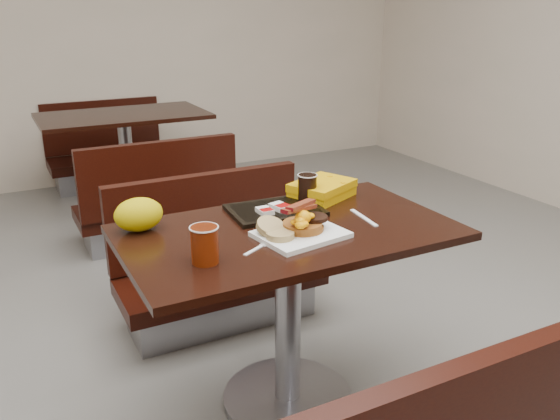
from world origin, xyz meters
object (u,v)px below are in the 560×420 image
platter (301,234)px  coffee_cup_near (205,245)px  bench_far_n (108,146)px  knife (364,218)px  fork (253,250)px  hashbrown_sleeve_right (280,207)px  paper_bag (139,214)px  bench_far_s (153,190)px  pancake_stack (303,226)px  tray (275,210)px  bench_near_n (220,256)px  table_far (127,163)px  coffee_cup_far (307,187)px  clamshell (322,190)px  hashbrown_sleeve_left (265,211)px  table_near (288,319)px

platter → coffee_cup_near: 0.38m
bench_far_n → knife: (0.31, -3.34, 0.39)m
platter → knife: platter is taller
fork → hashbrown_sleeve_right: bearing=20.9°
fork → paper_bag: bearing=100.6°
bench_far_s → pancake_stack: pancake_stack is taller
platter → tray: 0.27m
knife → coffee_cup_near: bearing=-75.3°
tray → paper_bag: paper_bag is taller
bench_near_n → table_far: size_ratio=0.83×
pancake_stack → knife: bearing=7.3°
coffee_cup_near → knife: coffee_cup_near is taller
table_far → paper_bag: paper_bag is taller
coffee_cup_far → clamshell: (0.09, 0.04, -0.03)m
bench_near_n → platter: bearing=-89.8°
bench_near_n → knife: size_ratio=5.20×
knife → hashbrown_sleeve_left: 0.38m
platter → hashbrown_sleeve_left: hashbrown_sleeve_left is taller
pancake_stack → platter: bearing=-138.8°
bench_far_s → fork: fork is taller
coffee_cup_near → hashbrown_sleeve_right: 0.51m
bench_near_n → pancake_stack: (0.02, -0.77, 0.42)m
pancake_stack → tray: bearing=86.4°
hashbrown_sleeve_right → clamshell: size_ratio=0.30×
bench_far_n → coffee_cup_far: (0.20, -3.08, 0.46)m
coffee_cup_far → hashbrown_sleeve_left: bearing=-162.4°
table_near → paper_bag: bearing=154.4°
tray → bench_near_n: bearing=98.3°
coffee_cup_near → hashbrown_sleeve_left: 0.45m
knife → bench_far_n: bearing=-168.5°
platter → bench_near_n: bearing=81.4°
bench_far_s → paper_bag: paper_bag is taller
clamshell → hashbrown_sleeve_left: bearing=173.8°
tray → clamshell: size_ratio=1.39×
pancake_stack → coffee_cup_near: 0.40m
coffee_cup_far → knife: bearing=-67.8°
tray → coffee_cup_far: size_ratio=3.41×
hashbrown_sleeve_right → paper_bag: paper_bag is taller
coffee_cup_near → hashbrown_sleeve_left: (0.35, 0.28, -0.03)m
platter → hashbrown_sleeve_left: (-0.03, 0.23, 0.02)m
bench_far_n → clamshell: 3.09m
hashbrown_sleeve_left → clamshell: (0.32, 0.11, 0.01)m
table_far → fork: (-0.20, -2.72, 0.38)m
pancake_stack → bench_far_n: bearing=90.3°
coffee_cup_far → paper_bag: 0.69m
knife → coffee_cup_far: (-0.10, 0.25, 0.07)m
hashbrown_sleeve_right → paper_bag: (-0.53, 0.07, 0.03)m
platter → fork: (-0.20, -0.04, -0.01)m
bench_near_n → bench_far_n: size_ratio=1.00×
pancake_stack → fork: 0.23m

